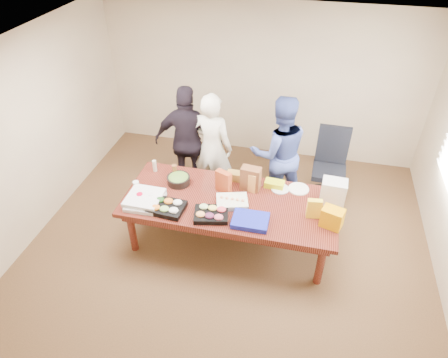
% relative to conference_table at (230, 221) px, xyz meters
% --- Properties ---
extents(floor, '(5.50, 5.00, 0.02)m').
position_rel_conference_table_xyz_m(floor, '(0.00, 0.00, -0.39)').
color(floor, '#47301E').
rests_on(floor, ground).
extents(ceiling, '(5.50, 5.00, 0.02)m').
position_rel_conference_table_xyz_m(ceiling, '(0.00, 0.00, 2.33)').
color(ceiling, white).
rests_on(ceiling, wall_back).
extents(wall_back, '(5.50, 0.04, 2.70)m').
position_rel_conference_table_xyz_m(wall_back, '(0.00, 2.50, 0.98)').
color(wall_back, beige).
rests_on(wall_back, floor).
extents(wall_front, '(5.50, 0.04, 2.70)m').
position_rel_conference_table_xyz_m(wall_front, '(0.00, -2.50, 0.98)').
color(wall_front, beige).
rests_on(wall_front, floor).
extents(wall_left, '(0.04, 5.00, 2.70)m').
position_rel_conference_table_xyz_m(wall_left, '(-2.75, 0.00, 0.98)').
color(wall_left, beige).
rests_on(wall_left, floor).
extents(conference_table, '(2.80, 1.20, 0.75)m').
position_rel_conference_table_xyz_m(conference_table, '(0.00, 0.00, 0.00)').
color(conference_table, '#4C1C0F').
rests_on(conference_table, floor).
extents(office_chair, '(0.59, 0.59, 1.15)m').
position_rel_conference_table_xyz_m(office_chair, '(1.28, 1.29, 0.20)').
color(office_chair, black).
rests_on(office_chair, floor).
extents(person_center, '(0.70, 0.51, 1.77)m').
position_rel_conference_table_xyz_m(person_center, '(-0.51, 1.00, 0.51)').
color(person_center, white).
rests_on(person_center, floor).
extents(person_right, '(1.05, 0.94, 1.80)m').
position_rel_conference_table_xyz_m(person_right, '(0.50, 1.06, 0.52)').
color(person_right, '#3F509C').
rests_on(person_right, floor).
extents(person_left, '(1.10, 0.54, 1.81)m').
position_rel_conference_table_xyz_m(person_left, '(-0.89, 1.05, 0.53)').
color(person_left, black).
rests_on(person_left, floor).
extents(veggie_tray, '(0.47, 0.38, 0.07)m').
position_rel_conference_table_xyz_m(veggie_tray, '(-0.75, -0.36, 0.41)').
color(veggie_tray, black).
rests_on(veggie_tray, conference_table).
extents(fruit_tray, '(0.48, 0.41, 0.06)m').
position_rel_conference_table_xyz_m(fruit_tray, '(-0.16, -0.35, 0.41)').
color(fruit_tray, black).
rests_on(fruit_tray, conference_table).
extents(sheet_cake, '(0.47, 0.40, 0.07)m').
position_rel_conference_table_xyz_m(sheet_cake, '(0.04, -0.06, 0.41)').
color(sheet_cake, silver).
rests_on(sheet_cake, conference_table).
extents(salad_bowl, '(0.38, 0.38, 0.10)m').
position_rel_conference_table_xyz_m(salad_bowl, '(-0.78, 0.21, 0.43)').
color(salad_bowl, black).
rests_on(salad_bowl, conference_table).
extents(chip_bag_blue, '(0.45, 0.34, 0.07)m').
position_rel_conference_table_xyz_m(chip_bag_blue, '(0.34, -0.35, 0.41)').
color(chip_bag_blue, '#1620A7').
rests_on(chip_bag_blue, conference_table).
extents(chip_bag_red, '(0.24, 0.17, 0.32)m').
position_rel_conference_table_xyz_m(chip_bag_red, '(-0.13, 0.18, 0.53)').
color(chip_bag_red, '#A53F1C').
rests_on(chip_bag_red, conference_table).
extents(chip_bag_yellow, '(0.19, 0.10, 0.27)m').
position_rel_conference_table_xyz_m(chip_bag_yellow, '(1.08, -0.07, 0.51)').
color(chip_bag_yellow, yellow).
rests_on(chip_bag_yellow, conference_table).
extents(chip_bag_orange, '(0.20, 0.13, 0.28)m').
position_rel_conference_table_xyz_m(chip_bag_orange, '(0.21, 0.28, 0.52)').
color(chip_bag_orange, '#D98D3E').
rests_on(chip_bag_orange, conference_table).
extents(mayo_jar, '(0.11, 0.11, 0.13)m').
position_rel_conference_table_xyz_m(mayo_jar, '(-0.18, 0.41, 0.44)').
color(mayo_jar, white).
rests_on(mayo_jar, conference_table).
extents(mustard_bottle, '(0.06, 0.06, 0.17)m').
position_rel_conference_table_xyz_m(mustard_bottle, '(-0.14, 0.35, 0.46)').
color(mustard_bottle, '#DCED0C').
rests_on(mustard_bottle, conference_table).
extents(dressing_bottle, '(0.08, 0.08, 0.20)m').
position_rel_conference_table_xyz_m(dressing_bottle, '(-0.87, 0.33, 0.48)').
color(dressing_bottle, brown).
rests_on(dressing_bottle, conference_table).
extents(ranch_bottle, '(0.06, 0.06, 0.18)m').
position_rel_conference_table_xyz_m(ranch_bottle, '(-1.20, 0.41, 0.46)').
color(ranch_bottle, beige).
rests_on(ranch_bottle, conference_table).
extents(banana_bunch, '(0.27, 0.17, 0.09)m').
position_rel_conference_table_xyz_m(banana_bunch, '(0.53, 0.43, 0.42)').
color(banana_bunch, '#CFD910').
rests_on(banana_bunch, conference_table).
extents(bread_loaf, '(0.31, 0.14, 0.12)m').
position_rel_conference_table_xyz_m(bread_loaf, '(0.01, 0.47, 0.44)').
color(bread_loaf, olive).
rests_on(bread_loaf, conference_table).
extents(kraft_bag, '(0.27, 0.18, 0.34)m').
position_rel_conference_table_xyz_m(kraft_bag, '(0.21, 0.31, 0.55)').
color(kraft_bag, brown).
rests_on(kraft_bag, conference_table).
extents(red_cup, '(0.09, 0.09, 0.11)m').
position_rel_conference_table_xyz_m(red_cup, '(-1.15, -0.26, 0.43)').
color(red_cup, '#C50024').
rests_on(red_cup, conference_table).
extents(clear_cup_a, '(0.09, 0.09, 0.11)m').
position_rel_conference_table_xyz_m(clear_cup_a, '(-1.00, -0.23, 0.43)').
color(clear_cup_a, white).
rests_on(clear_cup_a, conference_table).
extents(clear_cup_b, '(0.10, 0.10, 0.11)m').
position_rel_conference_table_xyz_m(clear_cup_b, '(-1.30, -0.04, 0.43)').
color(clear_cup_b, white).
rests_on(clear_cup_b, conference_table).
extents(pizza_box_lower, '(0.46, 0.46, 0.05)m').
position_rel_conference_table_xyz_m(pizza_box_lower, '(-1.06, -0.31, 0.40)').
color(pizza_box_lower, silver).
rests_on(pizza_box_lower, conference_table).
extents(pizza_box_upper, '(0.45, 0.45, 0.05)m').
position_rel_conference_table_xyz_m(pizza_box_upper, '(-1.08, -0.28, 0.45)').
color(pizza_box_upper, white).
rests_on(pizza_box_upper, pizza_box_lower).
extents(plate_a, '(0.35, 0.35, 0.02)m').
position_rel_conference_table_xyz_m(plate_a, '(0.86, 0.45, 0.38)').
color(plate_a, white).
rests_on(plate_a, conference_table).
extents(plate_b, '(0.28, 0.28, 0.02)m').
position_rel_conference_table_xyz_m(plate_b, '(0.61, 0.39, 0.38)').
color(plate_b, silver).
rests_on(plate_b, conference_table).
extents(dip_bowl_a, '(0.20, 0.20, 0.06)m').
position_rel_conference_table_xyz_m(dip_bowl_a, '(0.24, 0.43, 0.41)').
color(dip_bowl_a, beige).
rests_on(dip_bowl_a, conference_table).
extents(dip_bowl_b, '(0.16, 0.16, 0.06)m').
position_rel_conference_table_xyz_m(dip_bowl_b, '(-0.20, 0.43, 0.41)').
color(dip_bowl_b, beige).
rests_on(dip_bowl_b, conference_table).
extents(grocery_bag_white, '(0.32, 0.24, 0.33)m').
position_rel_conference_table_xyz_m(grocery_bag_white, '(1.30, 0.28, 0.54)').
color(grocery_bag_white, silver).
rests_on(grocery_bag_white, conference_table).
extents(grocery_bag_yellow, '(0.30, 0.25, 0.26)m').
position_rel_conference_table_xyz_m(grocery_bag_yellow, '(1.30, -0.18, 0.50)').
color(grocery_bag_yellow, '#EB9900').
rests_on(grocery_bag_yellow, conference_table).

